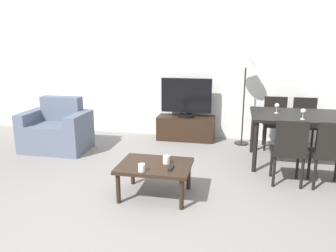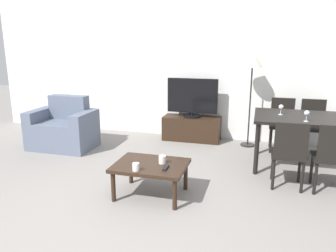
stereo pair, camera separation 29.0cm
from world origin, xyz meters
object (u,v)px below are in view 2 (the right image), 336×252
(dining_chair_far, at_px, (313,123))
(wine_glass_center, at_px, (307,114))
(cup_white_near, at_px, (136,167))
(cup_colored_far, at_px, (162,160))
(remote_primary, at_px, (166,168))
(tv_stand, at_px, (192,128))
(dining_chair_near_right, at_px, (332,155))
(armchair, at_px, (64,129))
(dining_chair_far_left, at_px, (282,122))
(coffee_table, at_px, (151,168))
(dining_chair_near, at_px, (289,151))
(floor_lamp, at_px, (252,65))
(wine_glass_left, at_px, (281,108))
(tv, at_px, (192,98))
(dining_table, at_px, (304,122))

(dining_chair_far, bearing_deg, wine_glass_center, -102.97)
(cup_white_near, distance_m, cup_colored_far, 0.36)
(cup_white_near, bearing_deg, remote_primary, 26.14)
(tv_stand, distance_m, dining_chair_near_right, 2.63)
(armchair, height_order, dining_chair_far_left, armchair)
(armchair, bearing_deg, coffee_table, -33.36)
(armchair, relative_size, dining_chair_far_left, 1.23)
(dining_chair_far, bearing_deg, tv_stand, 176.42)
(dining_chair_near, height_order, floor_lamp, floor_lamp)
(remote_primary, height_order, wine_glass_center, wine_glass_center)
(dining_chair_near, distance_m, wine_glass_left, 0.89)
(tv, relative_size, cup_colored_far, 9.94)
(dining_chair_near_right, height_order, remote_primary, dining_chair_near_right)
(cup_colored_far, distance_m, wine_glass_left, 1.95)
(dining_chair_near_right, relative_size, dining_chair_far_left, 1.00)
(cup_white_near, bearing_deg, tv_stand, 88.05)
(dining_chair_far_left, relative_size, cup_colored_far, 9.36)
(tv, xyz_separation_m, dining_chair_far_left, (1.52, -0.12, -0.30))
(dining_chair_near, bearing_deg, dining_chair_far_left, 90.00)
(tv, height_order, coffee_table, tv)
(cup_colored_far, bearing_deg, dining_chair_far_left, 56.72)
(tv, distance_m, coffee_table, 2.35)
(wine_glass_left, bearing_deg, cup_white_near, -132.64)
(floor_lamp, xyz_separation_m, remote_primary, (-0.79, -2.34, -0.97))
(wine_glass_left, bearing_deg, armchair, -178.04)
(tv, relative_size, wine_glass_center, 6.14)
(dining_chair_far, bearing_deg, floor_lamp, 176.88)
(tv_stand, xyz_separation_m, dining_chair_near, (1.52, -1.69, 0.26))
(tv_stand, height_order, wine_glass_left, wine_glass_left)
(coffee_table, height_order, dining_chair_far_left, dining_chair_far_left)
(dining_chair_near, xyz_separation_m, cup_white_near, (-1.61, -0.85, -0.04))
(armchair, xyz_separation_m, wine_glass_center, (3.72, -0.22, 0.53))
(dining_table, height_order, dining_chair_far, dining_chair_far)
(remote_primary, bearing_deg, dining_table, 43.95)
(remote_primary, bearing_deg, dining_chair_far_left, 59.95)
(armchair, relative_size, wine_glass_center, 7.10)
(tv, distance_m, dining_chair_near, 2.30)
(tv_stand, bearing_deg, armchair, -153.05)
(tv_stand, bearing_deg, dining_chair_near_right, -40.42)
(coffee_table, distance_m, dining_chair_far, 2.96)
(tv, height_order, wine_glass_left, tv)
(dining_chair_far, relative_size, cup_white_near, 9.91)
(dining_table, distance_m, remote_primary, 2.17)
(coffee_table, bearing_deg, dining_table, 38.59)
(dining_table, height_order, wine_glass_center, wine_glass_center)
(dining_table, xyz_separation_m, floor_lamp, (-0.76, 0.84, 0.70))
(tv_stand, xyz_separation_m, dining_chair_far_left, (1.52, -0.12, 0.26))
(coffee_table, xyz_separation_m, dining_chair_near, (1.53, 0.62, 0.13))
(dining_chair_near_right, distance_m, cup_white_near, 2.25)
(dining_chair_near, xyz_separation_m, cup_colored_far, (-1.40, -0.57, -0.04))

